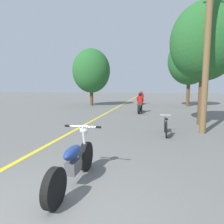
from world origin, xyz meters
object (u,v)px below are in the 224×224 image
at_px(bicycle_parked, 166,126).
at_px(roadside_tree_right_near, 205,42).
at_px(roadside_tree_left, 91,71).
at_px(motorcycle_rider_far, 141,99).
at_px(motorcycle_rider_lead, 140,105).
at_px(utility_pole, 208,38).
at_px(motorcycle_foreground, 74,162).
at_px(roadside_tree_right_far, 190,60).

bearing_deg(bicycle_parked, roadside_tree_right_near, 55.07).
bearing_deg(bicycle_parked, roadside_tree_left, 120.48).
height_order(roadside_tree_left, motorcycle_rider_far, roadside_tree_left).
height_order(motorcycle_rider_lead, bicycle_parked, motorcycle_rider_lead).
xyz_separation_m(utility_pole, motorcycle_foreground, (-3.37, -5.01, -3.24)).
relative_size(roadside_tree_right_near, motorcycle_rider_lead, 2.71).
bearing_deg(roadside_tree_right_far, roadside_tree_left, -173.38).
bearing_deg(utility_pole, roadside_tree_left, 127.06).
relative_size(utility_pole, motorcycle_rider_lead, 3.34).
relative_size(motorcycle_foreground, motorcycle_rider_far, 1.00).
bearing_deg(roadside_tree_right_far, motorcycle_rider_far, 163.40).
distance_m(motorcycle_foreground, motorcycle_rider_far, 18.06).
distance_m(roadside_tree_right_near, motorcycle_foreground, 8.69).
xyz_separation_m(motorcycle_foreground, motorcycle_rider_lead, (0.45, 10.98, 0.11)).
relative_size(utility_pole, motorcycle_foreground, 3.44).
relative_size(roadside_tree_right_far, motorcycle_foreground, 3.15).
distance_m(utility_pole, bicycle_parked, 3.68).
height_order(roadside_tree_right_near, motorcycle_foreground, roadside_tree_right_near).
bearing_deg(motorcycle_rider_lead, motorcycle_foreground, -92.35).
distance_m(roadside_tree_right_far, motorcycle_rider_lead, 8.00).
xyz_separation_m(roadside_tree_left, motorcycle_foreground, (4.67, -15.65, -2.97)).
height_order(roadside_tree_right_far, motorcycle_rider_lead, roadside_tree_right_far).
distance_m(motorcycle_rider_lead, motorcycle_rider_far, 7.08).
bearing_deg(motorcycle_rider_far, roadside_tree_right_near, -71.89).
bearing_deg(motorcycle_foreground, motorcycle_rider_far, 89.68).
bearing_deg(motorcycle_rider_far, roadside_tree_left, -153.24).
bearing_deg(motorcycle_foreground, motorcycle_rider_lead, 87.65).
xyz_separation_m(roadside_tree_right_far, motorcycle_rider_far, (-4.47, 1.33, -3.76)).
distance_m(roadside_tree_left, motorcycle_rider_far, 6.07).
distance_m(utility_pole, motorcycle_rider_lead, 7.35).
xyz_separation_m(motorcycle_rider_lead, bicycle_parked, (1.46, -6.52, -0.21)).
xyz_separation_m(roadside_tree_right_near, roadside_tree_right_far, (0.87, 9.69, 0.34)).
bearing_deg(roadside_tree_right_near, bicycle_parked, -124.93).
bearing_deg(roadside_tree_left, roadside_tree_right_far, 6.62).
height_order(roadside_tree_right_near, bicycle_parked, roadside_tree_right_near).
distance_m(roadside_tree_right_near, motorcycle_rider_far, 12.09).
bearing_deg(motorcycle_rider_far, roadside_tree_right_far, -16.60).
height_order(motorcycle_rider_far, bicycle_parked, motorcycle_rider_far).
bearing_deg(roadside_tree_right_near, motorcycle_foreground, -117.81).
distance_m(motorcycle_foreground, motorcycle_rider_lead, 10.99).
bearing_deg(roadside_tree_right_far, utility_pole, -95.90).
xyz_separation_m(roadside_tree_right_near, roadside_tree_left, (-8.38, 8.62, -0.54)).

